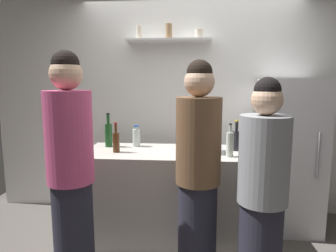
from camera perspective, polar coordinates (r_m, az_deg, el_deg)
back_wall_assembly at (r=3.62m, az=4.28°, el=4.10°), size 4.80×0.32×2.60m
refrigerator at (r=3.46m, az=22.06°, el=-5.11°), size 0.60×0.68×1.61m
counter at (r=3.08m, az=0.00°, el=-13.00°), size 1.64×0.70×0.90m
baking_pan at (r=2.92m, az=7.13°, el=-4.51°), size 0.34×0.24×0.05m
utensil_holder at (r=3.17m, az=5.60°, el=-2.71°), size 0.12×0.12×0.21m
wine_bottle_pale_glass at (r=2.77m, az=11.72°, el=-3.32°), size 0.07×0.07×0.31m
wine_bottle_dark_glass at (r=3.03m, az=12.88°, el=-2.56°), size 0.08×0.08×0.30m
wine_bottle_amber_glass at (r=2.92m, az=-9.88°, el=-2.91°), size 0.07×0.07×0.29m
wine_bottle_green_glass at (r=3.18m, az=-11.28°, el=-1.54°), size 0.08×0.08×0.35m
water_bottle_plastic at (r=3.16m, az=-6.06°, el=-2.11°), size 0.08×0.08×0.23m
person_brown_jacket at (r=2.31m, az=5.74°, el=-9.57°), size 0.34×0.34×1.74m
person_pink_top at (r=2.34m, az=-18.05°, el=-8.81°), size 0.34×0.34×1.80m
person_grey_hoodie at (r=2.20m, az=17.54°, el=-12.89°), size 0.34×0.34×1.61m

